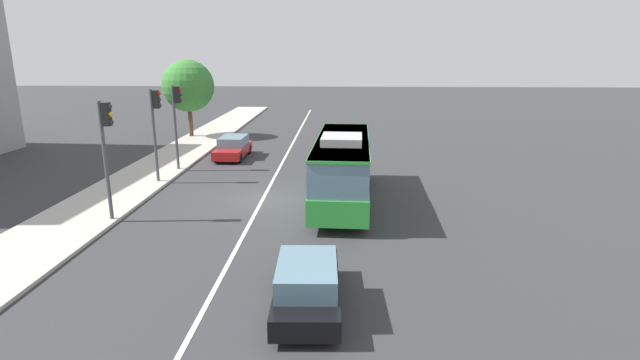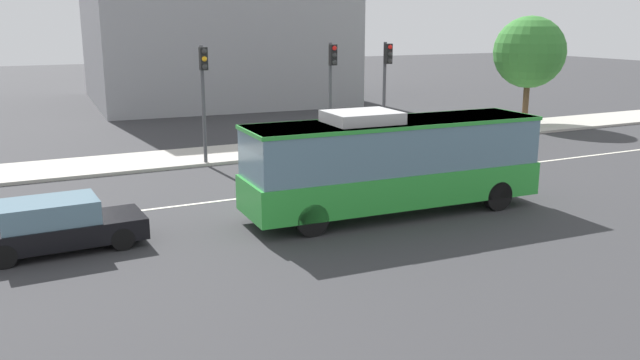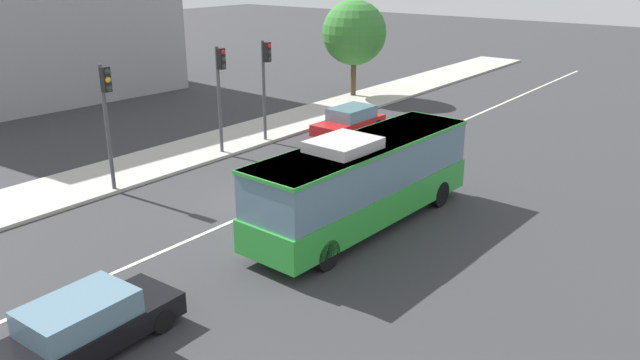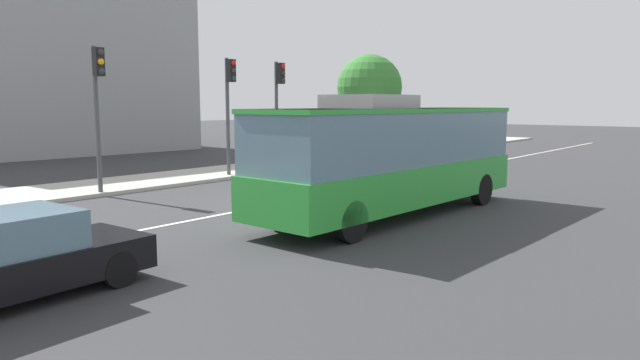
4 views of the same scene
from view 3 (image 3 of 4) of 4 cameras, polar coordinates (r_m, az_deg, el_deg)
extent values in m
plane|color=#333335|center=(24.54, -3.63, -1.87)|extent=(160.00, 160.00, 0.00)
cube|color=#B2ADA3|center=(29.89, -14.69, 1.63)|extent=(80.00, 3.86, 0.14)
cube|color=silver|center=(24.54, -3.63, -1.86)|extent=(76.00, 0.16, 0.01)
cube|color=green|center=(21.91, 4.04, -1.86)|extent=(10.09, 2.88, 1.10)
cube|color=slate|center=(21.45, 4.12, 1.46)|extent=(9.89, 2.80, 1.58)
cube|color=green|center=(21.24, 4.17, 3.33)|extent=(9.99, 2.85, 0.12)
cube|color=#B2B2B2|center=(20.25, 2.17, 3.26)|extent=(2.27, 1.88, 0.36)
cylinder|color=black|center=(25.28, 6.59, -0.11)|extent=(1.01, 0.34, 1.00)
cylinder|color=black|center=(24.22, 10.90, -1.24)|extent=(1.01, 0.34, 1.00)
cylinder|color=black|center=(20.36, -4.23, -5.05)|extent=(1.01, 0.34, 1.00)
cylinder|color=black|center=(19.02, 0.55, -6.86)|extent=(1.01, 0.34, 1.00)
cube|color=black|center=(16.40, -20.31, -12.81)|extent=(4.56, 1.96, 0.60)
cube|color=slate|center=(15.98, -21.32, -11.27)|extent=(2.58, 1.74, 0.64)
cylinder|color=black|center=(17.78, -17.70, -10.57)|extent=(0.65, 0.24, 0.64)
cylinder|color=black|center=(16.66, -14.31, -12.41)|extent=(0.65, 0.24, 0.64)
cylinder|color=black|center=(16.53, -26.23, -14.29)|extent=(0.65, 0.24, 0.64)
cube|color=#B21919|center=(33.68, 2.66, 5.08)|extent=(4.54, 1.90, 0.60)
cube|color=slate|center=(33.73, 2.93, 6.18)|extent=(2.56, 1.71, 0.64)
cylinder|color=black|center=(32.11, 2.19, 3.98)|extent=(0.64, 0.23, 0.64)
cylinder|color=black|center=(33.07, -0.02, 4.46)|extent=(0.64, 0.23, 0.64)
cylinder|color=black|center=(34.47, 5.22, 5.01)|extent=(0.64, 0.23, 0.64)
cylinder|color=black|center=(35.36, 3.07, 5.44)|extent=(0.64, 0.23, 0.64)
cylinder|color=#47474C|center=(26.01, -18.93, 4.36)|extent=(0.16, 0.16, 5.20)
cube|color=black|center=(25.35, -19.09, 8.73)|extent=(0.32, 0.28, 0.96)
sphere|color=#2D2D2D|center=(25.17, -18.98, 9.41)|extent=(0.22, 0.22, 0.22)
sphere|color=#F9A514|center=(25.22, -18.90, 8.70)|extent=(0.22, 0.22, 0.22)
sphere|color=#2D2D2D|center=(25.28, -18.82, 7.99)|extent=(0.22, 0.22, 0.22)
cylinder|color=#47474C|center=(31.87, -5.17, 8.01)|extent=(0.16, 0.16, 5.20)
cube|color=black|center=(31.33, -4.89, 11.63)|extent=(0.33, 0.29, 0.96)
sphere|color=red|center=(31.19, -4.70, 12.19)|extent=(0.22, 0.22, 0.22)
sphere|color=#2D2D2D|center=(31.24, -4.68, 11.61)|extent=(0.22, 0.22, 0.22)
sphere|color=#2D2D2D|center=(31.28, -4.66, 11.03)|extent=(0.22, 0.22, 0.22)
cylinder|color=#47474C|center=(30.00, -9.23, 7.11)|extent=(0.16, 0.16, 5.20)
cube|color=black|center=(29.43, -9.07, 10.94)|extent=(0.32, 0.28, 0.96)
sphere|color=red|center=(29.27, -8.90, 11.53)|extent=(0.22, 0.22, 0.22)
sphere|color=#2D2D2D|center=(29.32, -8.87, 10.91)|extent=(0.22, 0.22, 0.22)
sphere|color=#2D2D2D|center=(29.37, -8.83, 10.30)|extent=(0.22, 0.22, 0.22)
cylinder|color=#4C3823|center=(42.91, 3.08, 9.41)|extent=(0.36, 0.36, 2.74)
sphere|color=#387F33|center=(42.48, 3.16, 13.36)|extent=(4.29, 4.29, 4.29)
cube|color=slate|center=(53.94, -17.72, 11.43)|extent=(0.84, 15.23, 1.50)
cube|color=slate|center=(53.61, -18.11, 15.01)|extent=(0.84, 15.23, 1.50)
camera|label=1|loc=(12.95, -76.92, -4.12)|focal=27.13mm
camera|label=2|loc=(8.98, 81.74, -15.96)|focal=37.07mm
camera|label=4|loc=(7.01, -2.93, -36.22)|focal=32.12mm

